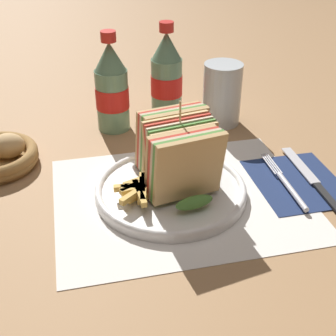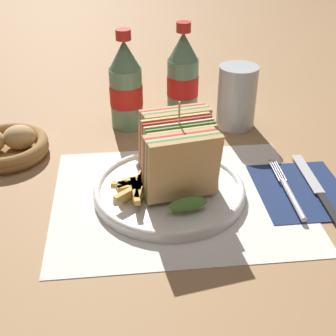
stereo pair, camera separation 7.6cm
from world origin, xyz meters
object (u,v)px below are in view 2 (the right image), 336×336
at_px(coke_bottle_near, 126,87).
at_px(glass_near, 236,101).
at_px(club_sandwich, 178,155).
at_px(coke_bottle_far, 183,77).
at_px(bread_basket, 6,146).
at_px(plate_main, 169,190).
at_px(fork, 290,193).
at_px(knife, 316,187).

xyz_separation_m(coke_bottle_near, glass_near, (0.22, -0.02, -0.03)).
relative_size(club_sandwich, coke_bottle_far, 0.90).
height_order(coke_bottle_far, glass_near, coke_bottle_far).
bearing_deg(bread_basket, coke_bottle_far, 22.13).
bearing_deg(plate_main, fork, -7.86).
bearing_deg(bread_basket, glass_near, 9.79).
relative_size(plate_main, club_sandwich, 1.35).
relative_size(fork, bread_basket, 1.13).
xyz_separation_m(coke_bottle_far, bread_basket, (-0.35, -0.14, -0.07)).
xyz_separation_m(plate_main, club_sandwich, (0.01, 0.01, 0.06)).
xyz_separation_m(glass_near, bread_basket, (-0.45, -0.08, -0.04)).
height_order(knife, glass_near, glass_near).
distance_m(coke_bottle_far, glass_near, 0.12).
xyz_separation_m(fork, coke_bottle_near, (-0.25, 0.29, 0.08)).
height_order(coke_bottle_near, glass_near, coke_bottle_near).
bearing_deg(glass_near, coke_bottle_far, 147.98).
xyz_separation_m(plate_main, knife, (0.24, -0.01, -0.00)).
xyz_separation_m(coke_bottle_far, glass_near, (0.10, -0.06, -0.03)).
bearing_deg(plate_main, knife, -2.84).
bearing_deg(club_sandwich, fork, -10.45).
bearing_deg(knife, plate_main, 178.51).
xyz_separation_m(plate_main, fork, (0.19, -0.03, -0.00)).
distance_m(knife, coke_bottle_far, 0.37).
relative_size(fork, coke_bottle_near, 0.88).
relative_size(plate_main, coke_bottle_near, 1.22).
bearing_deg(club_sandwich, bread_basket, 152.74).
relative_size(knife, bread_basket, 1.32).
bearing_deg(fork, coke_bottle_far, 112.94).
relative_size(fork, knife, 0.86).
height_order(club_sandwich, bread_basket, club_sandwich).
bearing_deg(coke_bottle_near, plate_main, -77.40).
bearing_deg(coke_bottle_far, knife, -60.12).
bearing_deg(plate_main, coke_bottle_near, 102.60).
xyz_separation_m(club_sandwich, knife, (0.23, -0.02, -0.07)).
relative_size(fork, glass_near, 1.38).
distance_m(coke_bottle_far, bread_basket, 0.38).
relative_size(fork, coke_bottle_far, 0.88).
height_order(knife, bread_basket, bread_basket).
height_order(glass_near, bread_basket, glass_near).
distance_m(plate_main, coke_bottle_far, 0.32).
height_order(club_sandwich, coke_bottle_far, coke_bottle_far).
height_order(coke_bottle_near, coke_bottle_far, same).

